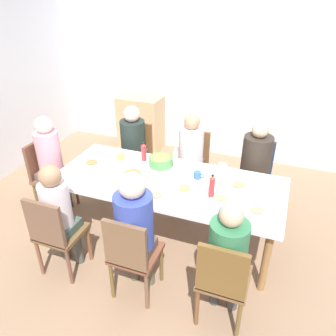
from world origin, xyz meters
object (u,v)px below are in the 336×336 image
at_px(plate_1, 239,186).
at_px(cup_0, 223,167).
at_px(chair_6, 192,162).
at_px(cup_1, 198,175).
at_px(chair_1, 55,232).
at_px(person_5, 51,157).
at_px(chair_0, 132,253).
at_px(plate_2, 157,196).
at_px(chair_2, 255,173).
at_px(bowl_1, 161,161).
at_px(dining_table, 168,186).
at_px(chair_5, 47,172).
at_px(cup_2, 121,157).
at_px(person_0, 135,224).
at_px(plate_0, 185,189).
at_px(bowl_0, 133,175).
at_px(bottle_1, 212,187).
at_px(person_2, 256,161).
at_px(person_6, 191,151).
at_px(bottle_0, 144,152).
at_px(chair_3, 223,279).
at_px(person_4, 133,141).
at_px(plate_4, 221,199).
at_px(person_1, 58,210).
at_px(chair_4, 136,152).
at_px(bottle_3, 122,185).
at_px(cup_3, 223,213).
at_px(bottle_2, 175,159).
at_px(plate_5, 257,211).
at_px(person_3, 227,253).
at_px(plate_3, 92,163).

relative_size(plate_1, cup_0, 1.84).
bearing_deg(chair_6, plate_1, -46.16).
bearing_deg(cup_1, chair_1, -135.89).
distance_m(person_5, chair_6, 1.73).
xyz_separation_m(chair_0, plate_2, (0.01, 0.55, 0.23)).
relative_size(chair_2, bowl_1, 3.33).
bearing_deg(chair_2, dining_table, -131.97).
xyz_separation_m(chair_5, cup_2, (0.89, 0.24, 0.26)).
distance_m(person_0, chair_2, 1.86).
bearing_deg(dining_table, plate_0, -26.48).
height_order(bowl_0, bottle_1, bottle_1).
xyz_separation_m(person_2, cup_1, (-0.52, -0.64, 0.05)).
bearing_deg(plate_0, person_6, 103.53).
distance_m(person_2, bottle_1, 0.98).
distance_m(chair_5, bowl_1, 1.43).
distance_m(chair_2, bottle_0, 1.37).
distance_m(chair_6, plate_0, 1.03).
xyz_separation_m(person_2, bowl_0, (-1.15, -0.87, 0.05)).
distance_m(person_6, bowl_1, 0.55).
bearing_deg(chair_3, person_4, 133.48).
bearing_deg(person_5, person_4, 49.07).
distance_m(plate_4, cup_2, 1.33).
distance_m(person_1, plate_4, 1.52).
height_order(chair_3, chair_4, same).
bearing_deg(bottle_3, person_5, 161.74).
height_order(person_4, bowl_0, person_4).
bearing_deg(person_1, chair_2, 46.48).
xyz_separation_m(person_2, cup_3, (-0.12, -1.18, 0.05)).
bearing_deg(person_0, plate_2, 89.36).
bearing_deg(cup_2, chair_4, 100.30).
relative_size(person_1, person_6, 0.99).
bearing_deg(chair_1, chair_3, 0.00).
xyz_separation_m(plate_4, bottle_2, (-0.62, 0.45, 0.09)).
relative_size(plate_5, bowl_1, 0.75).
distance_m(cup_1, cup_3, 0.67).
distance_m(person_3, plate_3, 1.90).
height_order(chair_1, chair_2, same).
bearing_deg(bottle_2, person_4, 147.09).
xyz_separation_m(plate_1, plate_3, (-1.63, -0.11, 0.00)).
height_order(chair_3, bottle_3, bottle_3).
relative_size(chair_1, plate_3, 3.77).
relative_size(chair_4, bottle_1, 3.67).
distance_m(chair_6, bowl_1, 0.69).
bearing_deg(person_5, cup_1, 4.97).
bearing_deg(cup_0, plate_4, -78.75).
relative_size(chair_0, bottle_0, 3.99).
relative_size(person_3, chair_6, 1.29).
relative_size(bowl_1, bottle_0, 1.20).
xyz_separation_m(person_0, bottle_2, (-0.02, 1.08, 0.08)).
bearing_deg(bottle_2, chair_2, 35.76).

